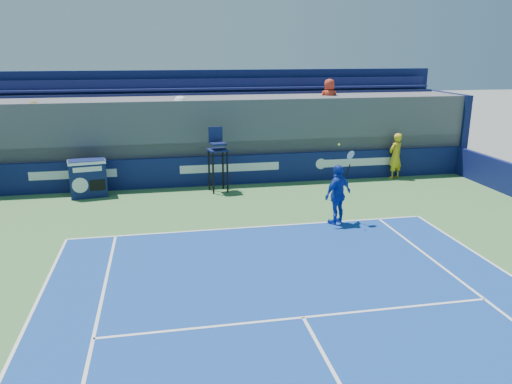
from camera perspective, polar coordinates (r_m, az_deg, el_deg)
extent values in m
imported|color=gold|center=(21.82, 15.65, 3.99)|extent=(0.83, 0.71, 1.92)
cube|color=white|center=(15.37, -0.27, -4.02)|extent=(10.97, 0.07, 0.00)
cube|color=white|center=(10.52, 5.42, -14.07)|extent=(8.23, 0.07, 0.00)
cube|color=#0D164B|center=(20.15, -3.01, 2.52)|extent=(20.40, 0.20, 1.20)
cube|color=white|center=(20.12, -20.16, 1.88)|extent=(3.20, 0.01, 0.32)
cube|color=white|center=(20.02, -2.98, 2.78)|extent=(4.00, 0.01, 0.32)
cube|color=white|center=(21.45, 11.76, 3.36)|extent=(3.60, 0.01, 0.32)
cylinder|color=white|center=(20.86, 7.43, 3.21)|extent=(0.44, 0.01, 0.44)
cube|color=#0F194B|center=(19.44, -18.65, 1.49)|extent=(1.40, 0.91, 1.40)
cube|color=white|center=(19.30, -18.81, 3.30)|extent=(1.42, 0.93, 0.10)
cylinder|color=white|center=(19.12, -19.46, 0.72)|extent=(0.56, 0.11, 0.56)
cube|color=black|center=(19.15, -17.66, 0.75)|extent=(0.55, 0.11, 0.40)
cube|color=white|center=(18.99, -18.71, 2.47)|extent=(0.99, 0.18, 0.18)
cylinder|color=black|center=(18.77, -4.92, 2.11)|extent=(0.08, 0.08, 1.60)
cylinder|color=black|center=(18.93, -3.29, 2.26)|extent=(0.08, 0.08, 1.60)
cylinder|color=black|center=(19.30, -5.38, 2.48)|extent=(0.08, 0.08, 1.60)
cylinder|color=black|center=(19.45, -3.80, 2.62)|extent=(0.08, 0.08, 1.60)
cube|color=#0E1648|center=(18.93, -4.40, 4.81)|extent=(0.81, 0.81, 0.06)
cube|color=#131A47|center=(18.79, -4.33, 5.50)|extent=(0.62, 0.54, 0.08)
cube|color=#131C48|center=(19.08, -4.66, 6.57)|extent=(0.55, 0.16, 0.60)
imported|color=#1534AE|center=(15.64, 9.34, -0.28)|extent=(1.19, 0.95, 1.89)
cylinder|color=black|center=(15.66, 10.49, 2.50)|extent=(0.09, 0.15, 0.39)
torus|color=silver|center=(15.51, 10.77, 4.17)|extent=(0.31, 0.23, 0.29)
cylinder|color=silver|center=(15.51, 10.77, 4.17)|extent=(0.26, 0.18, 0.24)
sphere|color=#C4DE31|center=(15.10, 9.47, 5.35)|extent=(0.07, 0.07, 0.07)
cube|color=#4A4B4F|center=(21.78, -3.75, 6.44)|extent=(20.40, 3.60, 3.38)
cube|color=#4A4B4F|center=(20.50, -3.26, 5.24)|extent=(20.40, 0.90, 0.55)
cube|color=#141A4D|center=(20.32, -3.25, 6.51)|extent=(20.00, 0.45, 0.08)
cube|color=#141A4D|center=(20.53, -3.35, 7.17)|extent=(20.00, 0.06, 0.45)
cube|color=#4A4B4F|center=(21.29, -3.61, 7.14)|extent=(20.40, 0.90, 0.55)
cube|color=#141A4D|center=(21.12, -3.60, 8.37)|extent=(20.00, 0.45, 0.08)
cube|color=#141A4D|center=(21.34, -3.70, 8.99)|extent=(20.00, 0.06, 0.45)
cube|color=#4A4B4F|center=(22.09, -3.94, 8.90)|extent=(20.40, 0.90, 0.55)
cube|color=#141A4D|center=(21.94, -3.94, 10.10)|extent=(20.00, 0.45, 0.08)
cube|color=#141A4D|center=(22.17, -4.03, 10.67)|extent=(20.00, 0.06, 0.45)
cube|color=#4A4B4F|center=(22.92, -4.25, 10.53)|extent=(20.40, 0.90, 0.55)
cube|color=#141A4D|center=(22.79, -4.25, 11.69)|extent=(20.00, 0.45, 0.08)
cube|color=#141A4D|center=(23.02, -4.33, 12.23)|extent=(20.00, 0.06, 0.45)
cube|color=#0C1647|center=(23.62, -4.38, 8.42)|extent=(20.80, 0.30, 4.40)
cube|color=#0C1647|center=(25.23, 20.44, 6.81)|extent=(0.30, 3.90, 3.40)
imported|color=#C38E16|center=(20.62, -23.92, 7.14)|extent=(0.92, 0.78, 1.66)
imported|color=white|center=(20.11, -8.59, 8.28)|extent=(1.21, 0.79, 1.76)
imported|color=#188478|center=(20.51, 0.72, 8.37)|extent=(0.96, 0.46, 1.60)
imported|color=red|center=(22.13, 8.33, 10.41)|extent=(0.87, 0.58, 1.76)
imported|color=black|center=(22.50, 16.06, 8.39)|extent=(0.62, 0.46, 1.57)
imported|color=teal|center=(21.95, 13.03, 8.47)|extent=(1.01, 0.67, 1.60)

